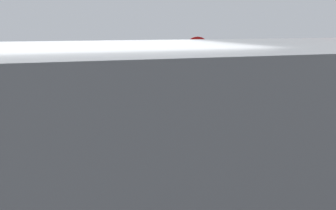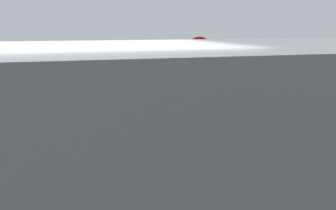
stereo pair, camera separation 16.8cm
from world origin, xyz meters
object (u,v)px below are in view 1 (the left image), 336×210
Objects in this scene: stop_sign at (197,62)px; fire_hydrant at (59,100)px; loose_tire at (66,94)px; dump_truck_gray at (333,111)px.

fire_hydrant is at bearing 159.88° from stop_sign.
stop_sign is (3.50, -1.28, 1.04)m from fire_hydrant.
dump_truck_gray is (2.84, -6.15, 0.81)m from loose_tire.
stop_sign is 5.01m from dump_truck_gray.
stop_sign is at bearing -19.28° from loose_tire.
loose_tire is 0.60× the size of stop_sign.
stop_sign is (3.31, -1.16, 0.85)m from loose_tire.
dump_truck_gray is (3.03, -6.27, 1.00)m from fire_hydrant.
loose_tire is 6.82m from dump_truck_gray.
stop_sign reaches higher than fire_hydrant.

